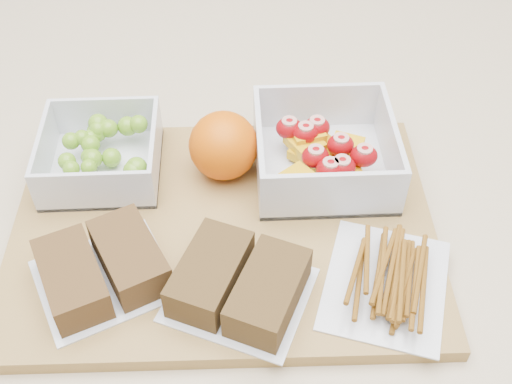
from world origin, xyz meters
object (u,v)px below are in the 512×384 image
fruit_container (324,154)px  sandwich_bag_left (102,268)px  sandwich_bag_center (239,284)px  pretzel_bag (387,276)px  grape_container (103,153)px  cutting_board (224,229)px  orange (223,146)px

fruit_container → sandwich_bag_left: size_ratio=0.96×
sandwich_bag_center → pretzel_bag: size_ratio=0.97×
grape_container → sandwich_bag_center: (0.14, -0.17, -0.00)m
sandwich_bag_left → fruit_container: bearing=31.9°
grape_container → sandwich_bag_left: grape_container is taller
grape_container → fruit_container: 0.23m
sandwich_bag_left → sandwich_bag_center: (0.12, -0.02, 0.00)m
cutting_board → grape_container: size_ratio=3.47×
cutting_board → sandwich_bag_left: bearing=-149.3°
sandwich_bag_left → cutting_board: bearing=29.8°
cutting_board → sandwich_bag_center: bearing=-80.2°
orange → sandwich_bag_center: (0.01, -0.16, -0.02)m
cutting_board → orange: 0.09m
grape_container → pretzel_bag: 0.32m
sandwich_bag_center → orange: bearing=94.0°
orange → pretzel_bag: (0.15, -0.16, -0.02)m
grape_container → pretzel_bag: (0.27, -0.17, -0.01)m
orange → pretzel_bag: bearing=-47.2°
sandwich_bag_left → pretzel_bag: sandwich_bag_left is taller
fruit_container → cutting_board: bearing=-145.9°
cutting_board → sandwich_bag_left: sandwich_bag_left is taller
sandwich_bag_center → pretzel_bag: bearing=2.2°
fruit_container → sandwich_bag_center: size_ratio=0.94×
orange → sandwich_bag_center: bearing=-86.0°
fruit_container → orange: size_ratio=1.97×
fruit_container → orange: 0.11m
grape_container → sandwich_bag_center: size_ratio=0.79×
orange → sandwich_bag_left: 0.18m
cutting_board → sandwich_bag_center: sandwich_bag_center is taller
cutting_board → grape_container: (-0.13, 0.09, 0.03)m
cutting_board → sandwich_bag_center: size_ratio=2.75×
fruit_container → pretzel_bag: bearing=-75.4°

